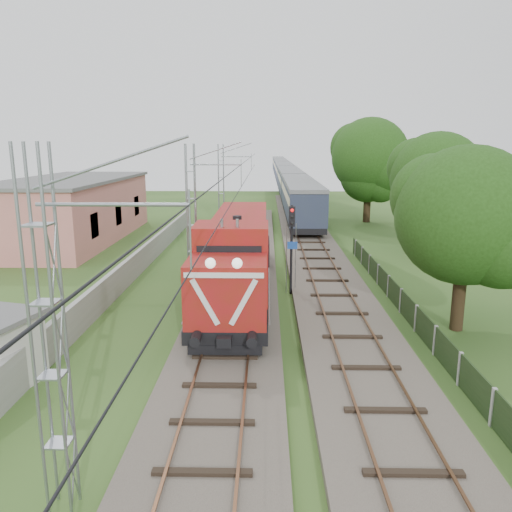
{
  "coord_description": "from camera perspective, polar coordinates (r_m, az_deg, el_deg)",
  "views": [
    {
      "loc": [
        1.49,
        -17.6,
        7.94
      ],
      "look_at": [
        0.96,
        8.05,
        2.2
      ],
      "focal_mm": 35.0,
      "sensor_mm": 36.0,
      "label": 1
    }
  ],
  "objects": [
    {
      "name": "ground",
      "position": [
        19.36,
        -3.4,
        -11.62
      ],
      "size": [
        140.0,
        140.0,
        0.0
      ],
      "primitive_type": "plane",
      "color": "#29481B",
      "rests_on": "ground"
    },
    {
      "name": "track_main",
      "position": [
        25.83,
        -2.18,
        -4.87
      ],
      "size": [
        4.2,
        70.0,
        0.45
      ],
      "color": "#6B6054",
      "rests_on": "ground"
    },
    {
      "name": "track_side",
      "position": [
        38.55,
        6.39,
        0.92
      ],
      "size": [
        4.2,
        80.0,
        0.45
      ],
      "color": "#6B6054",
      "rests_on": "ground"
    },
    {
      "name": "catenary",
      "position": [
        30.18,
        -7.3,
        5.1
      ],
      "size": [
        3.31,
        70.0,
        8.0
      ],
      "color": "gray",
      "rests_on": "ground"
    },
    {
      "name": "boundary_wall",
      "position": [
        31.49,
        -13.54,
        -0.95
      ],
      "size": [
        0.25,
        40.0,
        1.5
      ],
      "primitive_type": "cube",
      "color": "#9E9E99",
      "rests_on": "ground"
    },
    {
      "name": "station_building",
      "position": [
        45.06,
        -20.36,
        5.06
      ],
      "size": [
        8.4,
        20.4,
        5.22
      ],
      "color": "#D57A73",
      "rests_on": "ground"
    },
    {
      "name": "fence",
      "position": [
        22.81,
        17.83,
        -6.79
      ],
      "size": [
        0.12,
        32.0,
        1.2
      ],
      "color": "black",
      "rests_on": "ground"
    },
    {
      "name": "locomotive",
      "position": [
        26.41,
        -2.07,
        0.35
      ],
      "size": [
        3.15,
        17.99,
        4.57
      ],
      "color": "black",
      "rests_on": "ground"
    },
    {
      "name": "coach_rake",
      "position": [
        100.58,
        3.24,
        9.56
      ],
      "size": [
        3.2,
        119.56,
        3.7
      ],
      "color": "black",
      "rests_on": "ground"
    },
    {
      "name": "signal_post",
      "position": [
        26.46,
        4.1,
        2.54
      ],
      "size": [
        0.53,
        0.42,
        4.84
      ],
      "color": "black",
      "rests_on": "ground"
    },
    {
      "name": "tree_a",
      "position": [
        22.69,
        23.07,
        4.1
      ],
      "size": [
        6.15,
        5.86,
        7.98
      ],
      "color": "#3B2818",
      "rests_on": "ground"
    },
    {
      "name": "tree_b",
      "position": [
        37.77,
        20.12,
        8.2
      ],
      "size": [
        6.85,
        6.52,
        8.88
      ],
      "color": "#3B2818",
      "rests_on": "ground"
    },
    {
      "name": "tree_c",
      "position": [
        53.26,
        12.74,
        9.03
      ],
      "size": [
        6.07,
        5.78,
        7.86
      ],
      "color": "#3B2818",
      "rests_on": "ground"
    },
    {
      "name": "tree_d",
      "position": [
        53.41,
        13.0,
        10.94
      ],
      "size": [
        8.26,
        7.87,
        10.71
      ],
      "color": "#3B2818",
      "rests_on": "ground"
    }
  ]
}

